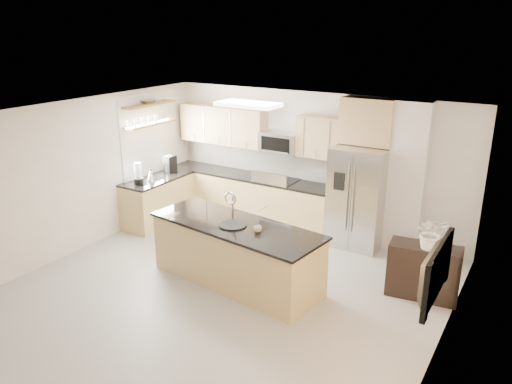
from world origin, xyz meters
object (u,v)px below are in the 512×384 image
Objects in this scene: platter at (233,225)px; microwave at (280,143)px; television at (427,270)px; refrigerator at (358,197)px; coffee_maker at (170,164)px; island at (236,253)px; bowl at (148,101)px; blender at (138,175)px; cup at (258,229)px; flower_vase at (432,225)px; kettle at (151,176)px; range at (276,202)px; credenza at (423,271)px.

microwave is at bearing 103.11° from platter.
refrigerator is at bearing 31.04° from television.
television is at bearing -23.86° from coffee_maker.
bowl reaches higher than island.
blender is (-2.07, -1.68, -0.53)m from microwave.
flower_vase is at bearing 25.38° from cup.
kettle reaches higher than platter.
television is (5.61, -2.48, 0.27)m from coffee_maker.
television reaches higher than range.
microwave reaches higher than coffee_maker.
flower_vase is at bearing -24.56° from microwave.
kettle is 0.23× the size of television.
blender is (-2.07, -1.56, 0.63)m from range.
range is at bearing -90.00° from microwave.
kettle is at bearing -145.22° from microwave.
flower_vase reaches higher than blender.
refrigerator is 2.41m from cup.
coffee_maker is 6.13m from television.
island is 3.21m from coffee_maker.
credenza is 4.09× the size of kettle.
flower_vase is (2.60, 0.96, 0.68)m from island.
platter is 1.71× the size of kettle.
microwave is 2.04× the size of bowl.
television is (3.51, -3.24, -0.28)m from microwave.
flower_vase is at bearing 27.61° from island.
blender is at bearing 74.34° from television.
flower_vase is (0.06, -0.06, 0.76)m from credenza.
refrigerator is 1.65× the size of television.
island is at bearing 84.85° from platter.
microwave reaches higher than island.
cup is at bearing -23.22° from bowl.
coffee_maker is (-3.75, -0.60, 0.19)m from refrigerator.
blender reaches higher than coffee_maker.
blender is at bearing -73.43° from bowl.
bowl is at bearing 156.78° from cup.
microwave is 0.71× the size of television.
refrigerator is (1.66, -0.17, -0.74)m from microwave.
blender is at bearing 171.85° from island.
kettle is at bearing 71.63° from television.
kettle is at bearing 179.46° from flower_vase.
kettle is (-2.60, 1.08, 0.07)m from platter.
credenza is 2.83m from platter.
credenza is 2.66× the size of bowl.
bowl is 0.35× the size of television.
cup is at bearing -66.94° from range.
bowl is at bearing -166.74° from refrigerator.
platter is at bearing -76.22° from range.
island is 0.67m from cup.
credenza is 5.26m from blender.
kettle reaches higher than credenza.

